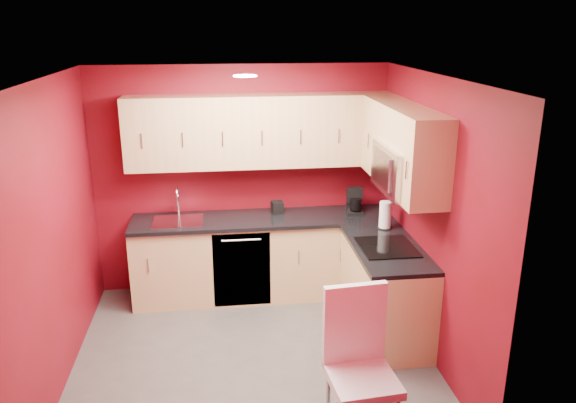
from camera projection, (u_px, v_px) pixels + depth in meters
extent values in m
plane|color=#514E4C|center=(253.00, 354.00, 5.16)|extent=(3.20, 3.20, 0.00)
plane|color=white|center=(247.00, 77.00, 4.40)|extent=(3.20, 3.20, 0.00)
plane|color=maroon|center=(242.00, 180.00, 6.19)|extent=(3.20, 0.00, 3.20)
plane|color=maroon|center=(266.00, 313.00, 3.36)|extent=(3.20, 0.00, 3.20)
plane|color=maroon|center=(55.00, 235.00, 4.59)|extent=(0.00, 3.00, 3.00)
plane|color=maroon|center=(431.00, 219.00, 4.97)|extent=(0.00, 3.00, 3.00)
cube|color=tan|center=(263.00, 258.00, 6.18)|extent=(2.80, 0.60, 0.87)
cube|color=tan|center=(385.00, 291.00, 5.42)|extent=(0.60, 1.30, 0.87)
cube|color=black|center=(263.00, 219.00, 6.03)|extent=(2.80, 0.63, 0.04)
cube|color=black|center=(386.00, 248.00, 5.26)|extent=(0.63, 1.27, 0.04)
cube|color=tan|center=(260.00, 131.00, 5.88)|extent=(2.80, 0.35, 0.75)
cube|color=tan|center=(387.00, 136.00, 5.59)|extent=(0.35, 0.57, 0.75)
cube|color=tan|center=(429.00, 164.00, 4.50)|extent=(0.35, 0.22, 0.75)
cube|color=tan|center=(410.00, 128.00, 4.90)|extent=(0.35, 0.76, 0.33)
cube|color=silver|center=(405.00, 169.00, 5.01)|extent=(0.40, 0.76, 0.42)
cube|color=black|center=(384.00, 170.00, 4.99)|extent=(0.02, 0.62, 0.33)
cylinder|color=silver|center=(389.00, 177.00, 4.77)|extent=(0.02, 0.02, 0.29)
cube|color=black|center=(387.00, 247.00, 5.22)|extent=(0.50, 0.55, 0.01)
cube|color=silver|center=(178.00, 222.00, 5.91)|extent=(0.52, 0.42, 0.02)
cylinder|color=silver|center=(178.00, 204.00, 6.06)|extent=(0.02, 0.02, 0.26)
torus|color=silver|center=(177.00, 194.00, 5.96)|extent=(0.02, 0.16, 0.16)
cylinder|color=silver|center=(177.00, 201.00, 5.91)|extent=(0.02, 0.02, 0.12)
cube|color=black|center=(242.00, 270.00, 5.88)|extent=(0.60, 0.02, 0.82)
cylinder|color=white|center=(245.00, 76.00, 4.68)|extent=(0.20, 0.20, 0.01)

